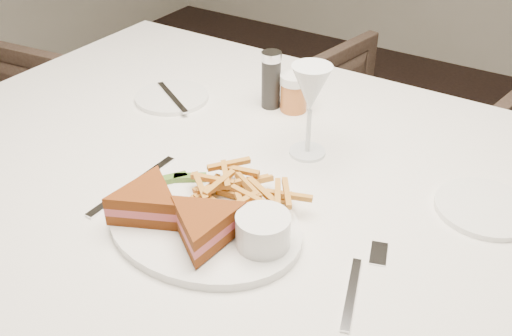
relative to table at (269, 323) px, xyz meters
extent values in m
cube|color=silver|center=(0.00, 0.00, 0.00)|extent=(1.47, 0.98, 0.75)
imported|color=#46352B|center=(-0.07, 0.88, -0.05)|extent=(0.73, 0.69, 0.65)
ellipsoid|color=white|center=(-0.02, -0.17, 0.38)|extent=(0.32, 0.25, 0.01)
cube|color=silver|center=(-0.19, -0.15, 0.38)|extent=(0.02, 0.21, 0.00)
cylinder|color=white|center=(-0.34, 0.14, 0.38)|extent=(0.16, 0.16, 0.01)
cylinder|color=white|center=(0.34, 0.11, 0.38)|extent=(0.16, 0.16, 0.01)
cylinder|color=black|center=(-0.14, 0.23, 0.44)|extent=(0.04, 0.04, 0.12)
cylinder|color=#B15F2A|center=(-0.09, 0.24, 0.42)|extent=(0.06, 0.06, 0.08)
cube|color=#436C26|center=(-0.10, -0.10, 0.40)|extent=(0.05, 0.04, 0.01)
cube|color=#436C26|center=(-0.13, -0.12, 0.40)|extent=(0.04, 0.05, 0.01)
cylinder|color=white|center=(0.09, -0.17, 0.42)|extent=(0.08, 0.08, 0.05)
camera|label=1|loc=(0.42, -0.70, 0.95)|focal=40.00mm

